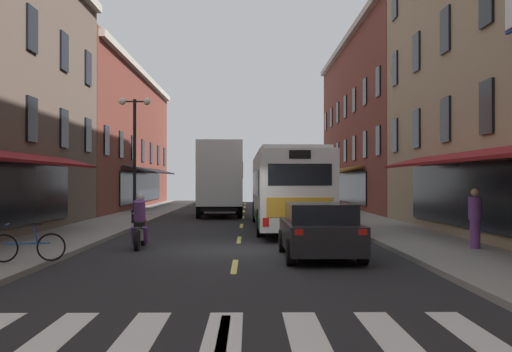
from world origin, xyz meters
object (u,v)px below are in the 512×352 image
at_px(motorcycle_rider, 140,225).
at_px(street_lamp_twin, 135,154).
at_px(box_truck, 220,180).
at_px(sedan_mid, 224,199).
at_px(transit_bus, 286,188).
at_px(sedan_near, 319,230).
at_px(bicycle_near, 28,246).
at_px(pedestrian_mid, 475,218).

xyz_separation_m(motorcycle_rider, street_lamp_twin, (-1.82, 8.90, 2.50)).
distance_m(box_truck, sedan_mid, 9.53).
height_order(box_truck, street_lamp_twin, street_lamp_twin).
distance_m(transit_bus, box_truck, 9.28).
relative_size(sedan_near, bicycle_near, 2.53).
distance_m(pedestrian_mid, street_lamp_twin, 15.50).
bearing_deg(pedestrian_mid, box_truck, -161.60).
bearing_deg(transit_bus, motorcycle_rider, -122.89).
bearing_deg(street_lamp_twin, sedan_near, -58.42).
relative_size(transit_bus, bicycle_near, 7.38).
relative_size(transit_bus, sedan_mid, 2.86).
distance_m(box_truck, pedestrian_mid, 19.29).
height_order(motorcycle_rider, street_lamp_twin, street_lamp_twin).
height_order(bicycle_near, pedestrian_mid, pedestrian_mid).
xyz_separation_m(sedan_near, bicycle_near, (-7.00, -1.71, -0.23)).
bearing_deg(motorcycle_rider, bicycle_near, -114.90).
xyz_separation_m(sedan_near, street_lamp_twin, (-6.93, 11.26, 2.48)).
height_order(motorcycle_rider, bicycle_near, motorcycle_rider).
relative_size(transit_bus, sedan_near, 2.91).
bearing_deg(bicycle_near, box_truck, 80.19).
height_order(sedan_near, pedestrian_mid, pedestrian_mid).
height_order(transit_bus, pedestrian_mid, transit_bus).
xyz_separation_m(box_truck, sedan_near, (3.50, -18.51, -1.34)).
bearing_deg(box_truck, pedestrian_mid, -65.63).
xyz_separation_m(transit_bus, motorcycle_rider, (-4.81, -7.44, -0.99)).
distance_m(sedan_near, pedestrian_mid, 4.56).
bearing_deg(bicycle_near, pedestrian_mid, 13.16).
bearing_deg(box_truck, bicycle_near, -99.81).
distance_m(motorcycle_rider, street_lamp_twin, 9.43).
bearing_deg(street_lamp_twin, motorcycle_rider, -78.45).
xyz_separation_m(sedan_mid, street_lamp_twin, (-3.32, -16.67, 2.48)).
relative_size(transit_bus, pedestrian_mid, 7.44).
relative_size(motorcycle_rider, pedestrian_mid, 1.24).
xyz_separation_m(bicycle_near, pedestrian_mid, (11.44, 2.68, 0.50)).
bearing_deg(pedestrian_mid, motorcycle_rider, -104.29).
xyz_separation_m(transit_bus, street_lamp_twin, (-6.63, 1.46, 1.52)).
xyz_separation_m(box_truck, pedestrian_mid, (7.95, -17.54, -1.08)).
height_order(transit_bus, motorcycle_rider, transit_bus).
distance_m(transit_bus, sedan_near, 9.85).
height_order(transit_bus, sedan_near, transit_bus).
distance_m(transit_bus, sedan_mid, 18.46).
bearing_deg(street_lamp_twin, transit_bus, -12.45).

